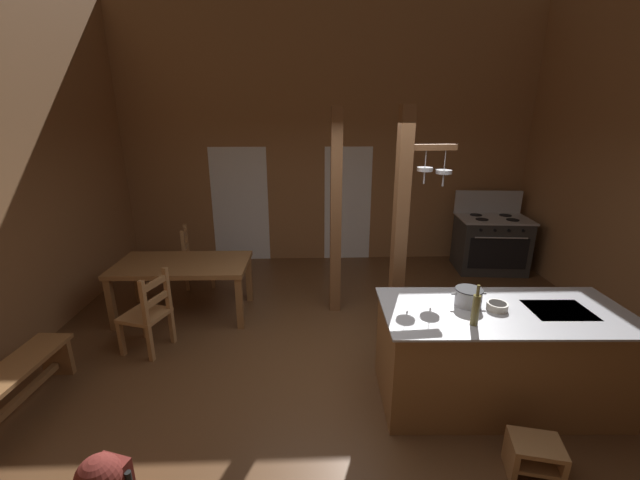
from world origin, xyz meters
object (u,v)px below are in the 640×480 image
stove_range (490,243)px  ladderback_chair_near_window (196,258)px  step_stool (535,456)px  stockpot_on_counter (468,297)px  bench_along_left_wall (4,390)px  bottle_tall_on_counter (476,309)px  ladderback_chair_by_post (148,314)px  kitchen_island (498,356)px  dining_table (183,269)px  mixing_bowl_on_counter (497,306)px

stove_range → ladderback_chair_near_window: size_ratio=1.39×
step_stool → stockpot_on_counter: stockpot_on_counter is taller
stove_range → step_stool: 4.34m
bench_along_left_wall → bottle_tall_on_counter: bearing=-1.8°
stove_range → bottle_tall_on_counter: stove_range is taller
ladderback_chair_by_post → bottle_tall_on_counter: bearing=-20.7°
ladderback_chair_by_post → stockpot_on_counter: (3.22, -0.85, 0.57)m
kitchen_island → dining_table: kitchen_island is taller
stove_range → ladderback_chair_near_window: (-4.88, -0.47, -0.03)m
step_stool → kitchen_island: bearing=84.5°
bottle_tall_on_counter → bench_along_left_wall: bearing=178.2°
stove_range → ladderback_chair_by_post: size_ratio=1.39×
dining_table → kitchen_island: bearing=-28.1°
mixing_bowl_on_counter → bottle_tall_on_counter: (-0.31, -0.25, 0.11)m
bench_along_left_wall → bottle_tall_on_counter: bottle_tall_on_counter is taller
stockpot_on_counter → mixing_bowl_on_counter: stockpot_on_counter is taller
mixing_bowl_on_counter → ladderback_chair_by_post: bearing=164.7°
dining_table → mixing_bowl_on_counter: size_ratio=9.52×
ladderback_chair_by_post → stockpot_on_counter: size_ratio=3.04×
stove_range → dining_table: size_ratio=0.77×
kitchen_island → mixing_bowl_on_counter: mixing_bowl_on_counter is taller
step_stool → dining_table: (-3.29, 2.63, 0.47)m
stove_range → ladderback_chair_near_window: stove_range is taller
stove_range → dining_table: (-4.78, -1.44, 0.17)m
step_stool → bench_along_left_wall: size_ratio=0.29×
ladderback_chair_near_window → bench_along_left_wall: (-0.89, -2.88, -0.15)m
ladderback_chair_near_window → ladderback_chair_by_post: same height
dining_table → stockpot_on_counter: bearing=-28.9°
dining_table → bench_along_left_wall: (-1.00, -1.91, -0.35)m
step_stool → bench_along_left_wall: bearing=170.6°
ladderback_chair_near_window → bottle_tall_on_counter: (3.09, -3.01, 0.62)m
step_stool → ladderback_chair_near_window: 4.95m
step_stool → dining_table: bearing=141.4°
ladderback_chair_by_post → stove_range: bearing=24.9°
kitchen_island → stove_range: stove_range is taller
stove_range → mixing_bowl_on_counter: 3.59m
step_stool → mixing_bowl_on_counter: bearing=89.7°
mixing_bowl_on_counter → step_stool: bearing=-90.3°
mixing_bowl_on_counter → ladderback_chair_near_window: bearing=141.0°
kitchen_island → bench_along_left_wall: 4.37m
bottle_tall_on_counter → stockpot_on_counter: bearing=76.0°
kitchen_island → bottle_tall_on_counter: bearing=-148.3°
ladderback_chair_near_window → bench_along_left_wall: ladderback_chair_near_window is taller
ladderback_chair_near_window → stockpot_on_counter: (3.18, -2.66, 0.57)m
ladderback_chair_by_post → bench_along_left_wall: 1.37m
ladderback_chair_near_window → bench_along_left_wall: size_ratio=0.66×
stockpot_on_counter → dining_table: bearing=151.1°
dining_table → ladderback_chair_near_window: (-0.11, 0.97, -0.20)m
step_stool → mixing_bowl_on_counter: size_ratio=2.31×
kitchen_island → dining_table: size_ratio=1.28×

